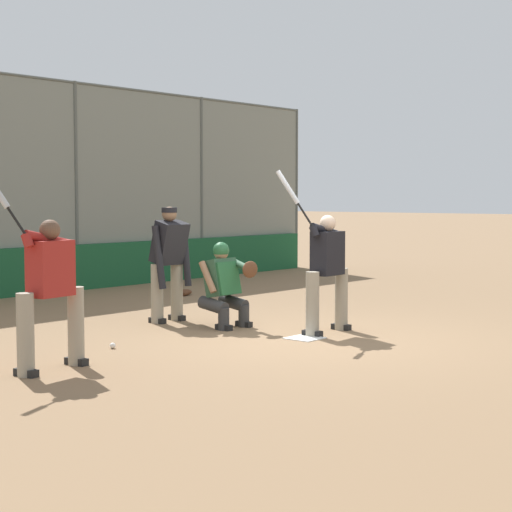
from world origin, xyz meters
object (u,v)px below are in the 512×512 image
at_px(batter_on_deck, 50,289).
at_px(umpire_home, 169,260).
at_px(catcher_behind_plate, 225,283).
at_px(baseball_loose, 113,346).
at_px(batter_at_plate, 327,269).
at_px(fielding_glove_on_dirt, 185,292).

bearing_deg(batter_on_deck, umpire_home, -161.32).
height_order(catcher_behind_plate, batter_on_deck, batter_on_deck).
bearing_deg(catcher_behind_plate, baseball_loose, 4.15).
distance_m(batter_at_plate, umpire_home, 2.52).
bearing_deg(batter_at_plate, fielding_glove_on_dirt, -114.83).
xyz_separation_m(catcher_behind_plate, batter_on_deck, (3.51, 0.65, 0.26)).
height_order(batter_at_plate, batter_on_deck, batter_at_plate).
height_order(umpire_home, baseball_loose, umpire_home).
distance_m(fielding_glove_on_dirt, baseball_loose, 5.75).
distance_m(batter_at_plate, baseball_loose, 3.14).
relative_size(batter_at_plate, catcher_behind_plate, 1.82).
relative_size(umpire_home, baseball_loose, 23.51).
height_order(fielding_glove_on_dirt, baseball_loose, fielding_glove_on_dirt).
xyz_separation_m(batter_at_plate, catcher_behind_plate, (0.52, -1.42, -0.25)).
distance_m(catcher_behind_plate, fielding_glove_on_dirt, 4.14).
bearing_deg(umpire_home, batter_at_plate, 105.88).
height_order(batter_at_plate, catcher_behind_plate, batter_at_plate).
xyz_separation_m(batter_on_deck, fielding_glove_on_dirt, (-5.95, -3.94, -0.84)).
xyz_separation_m(umpire_home, batter_on_deck, (3.35, 1.65, -0.04)).
xyz_separation_m(batter_at_plate, baseball_loose, (2.72, -1.31, -0.86)).
height_order(batter_on_deck, fielding_glove_on_dirt, batter_on_deck).
bearing_deg(baseball_loose, fielding_glove_on_dirt, -143.74).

